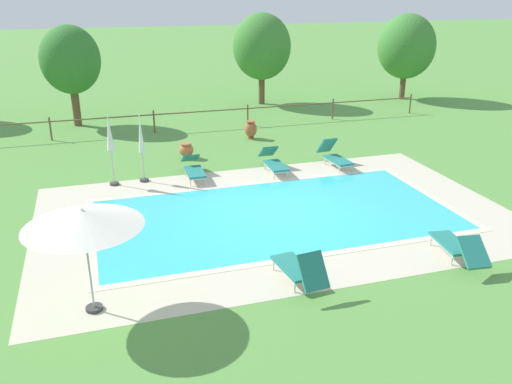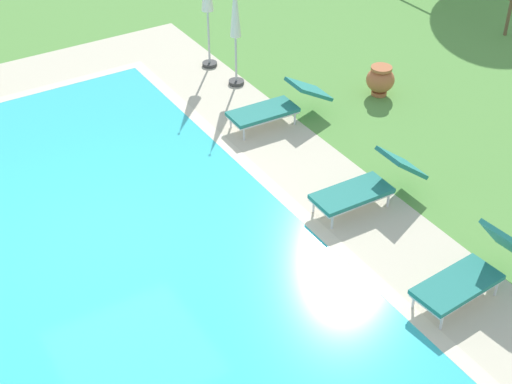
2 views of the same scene
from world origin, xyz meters
The scene contains 9 objects.
ground_plane centered at (0.00, 0.00, 0.00)m, with size 160.00×160.00×0.00m, color #599342.
pool_deck_paving centered at (0.00, 0.00, 0.00)m, with size 13.93×8.80×0.01m, color beige.
swimming_pool_water centered at (0.00, 0.00, 0.01)m, with size 10.45×5.32×0.01m, color #38C6D1.
pool_coping_rim centered at (0.00, 0.00, 0.01)m, with size 10.93×5.80×0.01m.
sun_lounger_north_near_steps centered at (1.24, 3.81, 0.37)m, with size 0.63×2.00×0.84m.
sun_lounger_north_far centered at (3.67, 3.72, 0.39)m, with size 0.74×1.92×0.97m.
sun_lounger_south_near_corner centered at (-1.71, 4.01, 0.36)m, with size 0.66×2.07×0.75m.
patio_umbrella_closed_row_mid_west centered at (-3.46, 4.15, 1.48)m, with size 0.32×0.32×2.38m.
terracotta_urn_by_tree centered at (-1.54, 6.38, 0.34)m, with size 0.57×0.57×0.62m.
Camera 2 is at (8.81, -2.96, 7.45)m, focal length 53.57 mm.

